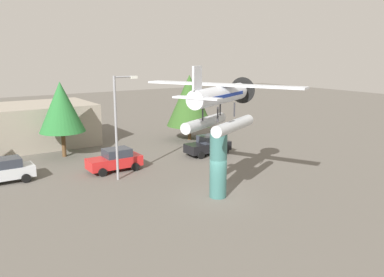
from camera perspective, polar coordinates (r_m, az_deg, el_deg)
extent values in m
plane|color=#605B54|center=(26.37, 3.66, -8.19)|extent=(140.00, 140.00, 0.00)
cylinder|color=#386B66|center=(25.69, 3.73, -3.58)|extent=(1.10, 1.10, 4.41)
cylinder|color=silver|center=(24.71, 5.89, 1.83)|extent=(4.61, 2.77, 0.70)
cylinder|color=#333338|center=(25.86, 6.00, 4.09)|extent=(0.13, 0.13, 0.90)
cylinder|color=#333338|center=(23.71, 3.65, 3.40)|extent=(0.13, 0.13, 0.90)
cylinder|color=silver|center=(25.56, 1.79, 2.24)|extent=(4.61, 2.77, 0.70)
cylinder|color=#333338|center=(26.28, 4.00, 4.25)|extent=(0.13, 0.13, 0.90)
cylinder|color=#333338|center=(24.16, 1.52, 3.58)|extent=(0.13, 0.13, 0.90)
cylinder|color=silver|center=(24.87, 3.87, 6.13)|extent=(6.04, 3.76, 1.10)
cube|color=#193399|center=(25.05, 4.07, 6.17)|extent=(4.39, 2.96, 0.20)
cone|color=#262628|center=(27.81, 6.81, 6.71)|extent=(1.02, 1.10, 0.88)
cylinder|color=black|center=(28.18, 7.13, 6.77)|extent=(0.84, 1.63, 1.80)
cube|color=silver|center=(25.17, 4.29, 7.59)|extent=(5.63, 9.79, 0.12)
cube|color=silver|center=(22.38, 0.72, 5.74)|extent=(1.88, 2.82, 0.10)
cube|color=silver|center=(22.29, 0.73, 8.55)|extent=(0.86, 0.51, 1.30)
cube|color=silver|center=(31.79, -25.16, -4.43)|extent=(4.20, 1.70, 0.80)
cube|color=#2D333D|center=(31.64, -24.83, -3.12)|extent=(2.00, 1.56, 0.64)
cylinder|color=black|center=(32.95, -23.02, -4.40)|extent=(0.64, 0.22, 0.64)
cylinder|color=black|center=(31.25, -22.38, -5.22)|extent=(0.64, 0.22, 0.64)
cube|color=red|center=(32.20, -10.90, -3.26)|extent=(4.20, 1.70, 0.80)
cube|color=#2D333D|center=(32.11, -10.54, -1.96)|extent=(2.00, 1.56, 0.64)
cylinder|color=black|center=(32.65, -13.67, -3.91)|extent=(0.64, 0.22, 0.64)
cylinder|color=black|center=(31.02, -12.51, -4.70)|extent=(0.64, 0.22, 0.64)
cylinder|color=black|center=(33.61, -9.35, -3.26)|extent=(0.64, 0.22, 0.64)
cylinder|color=black|center=(32.04, -8.01, -3.98)|extent=(0.64, 0.22, 0.64)
cube|color=black|center=(36.60, 2.23, -1.18)|extent=(4.20, 1.70, 0.80)
cube|color=#2D333D|center=(36.58, 2.56, -0.04)|extent=(2.00, 1.56, 0.64)
cylinder|color=black|center=(36.66, -0.31, -1.79)|extent=(0.64, 0.22, 0.64)
cylinder|color=black|center=(35.22, 1.30, -2.38)|extent=(0.64, 0.22, 0.64)
cylinder|color=black|center=(38.17, 3.07, -1.25)|extent=(0.64, 0.22, 0.64)
cylinder|color=black|center=(36.79, 4.75, -1.79)|extent=(0.64, 0.22, 0.64)
cylinder|color=gray|center=(29.27, -10.67, 1.32)|extent=(0.18, 0.18, 7.53)
cylinder|color=gray|center=(29.14, -9.49, 8.59)|extent=(1.60, 0.12, 0.12)
cube|color=silver|center=(29.43, -8.23, 8.56)|extent=(0.50, 0.28, 0.20)
cube|color=#9E9384|center=(43.18, -21.02, 1.85)|extent=(10.47, 7.93, 4.08)
cylinder|color=brown|center=(37.57, -17.65, -0.77)|extent=(0.36, 0.36, 2.26)
cone|color=#287033|center=(37.00, -17.98, 4.27)|extent=(3.96, 3.96, 4.40)
cylinder|color=brown|center=(42.82, -0.36, 0.86)|extent=(0.36, 0.36, 1.54)
cone|color=#335B23|center=(42.28, -0.36, 5.42)|extent=(4.78, 4.78, 5.31)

